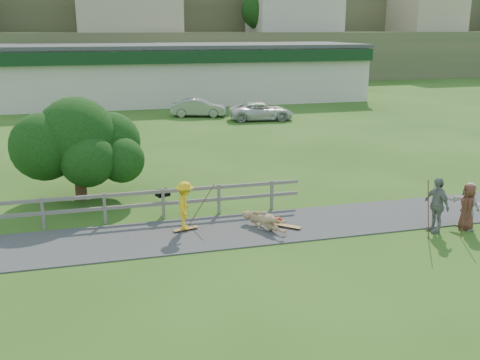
{
  "coord_description": "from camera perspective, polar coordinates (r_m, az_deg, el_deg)",
  "views": [
    {
      "loc": [
        -3.96,
        -14.58,
        6.47
      ],
      "look_at": [
        0.44,
        2.0,
        1.59
      ],
      "focal_mm": 40.0,
      "sensor_mm": 36.0,
      "label": 1
    }
  ],
  "objects": [
    {
      "name": "pole_rider",
      "position": [
        18.04,
        -4.18,
        -2.33
      ],
      "size": [
        0.03,
        0.03,
        1.7
      ],
      "primitive_type": "cylinder",
      "color": "#553122",
      "rests_on": "ground"
    },
    {
      "name": "helmet",
      "position": [
        18.35,
        4.06,
        -4.36
      ],
      "size": [
        0.28,
        0.28,
        0.28
      ],
      "primitive_type": "sphere",
      "color": "red",
      "rests_on": "ground"
    },
    {
      "name": "tree",
      "position": [
        21.53,
        -16.84,
        2.04
      ],
      "size": [
        4.86,
        4.86,
        3.15
      ],
      "primitive_type": null,
      "color": "black",
      "rests_on": "ground"
    },
    {
      "name": "ground",
      "position": [
        16.44,
        0.31,
        -7.31
      ],
      "size": [
        260.0,
        260.0,
        0.0
      ],
      "primitive_type": "plane",
      "color": "#2A5017",
      "rests_on": "ground"
    },
    {
      "name": "pole_spec_right",
      "position": [
        18.35,
        22.83,
        -3.18
      ],
      "size": [
        0.03,
        0.03,
        1.75
      ],
      "primitive_type": "cylinder",
      "color": "#553122",
      "rests_on": "ground"
    },
    {
      "name": "path",
      "position": [
        17.78,
        -0.96,
        -5.41
      ],
      "size": [
        34.0,
        3.0,
        0.04
      ],
      "primitive_type": "cube",
      "color": "#313134",
      "rests_on": "ground"
    },
    {
      "name": "bbq",
      "position": [
        19.29,
        -8.21,
        -2.39
      ],
      "size": [
        0.53,
        0.47,
        0.96
      ],
      "primitive_type": null,
      "rotation": [
        0.0,
        0.0,
        0.37
      ],
      "color": "black",
      "rests_on": "ground"
    },
    {
      "name": "skater_rider",
      "position": [
        17.58,
        -5.86,
        -3.03
      ],
      "size": [
        0.78,
        1.13,
        1.6
      ],
      "primitive_type": "imported",
      "rotation": [
        0.0,
        0.0,
        1.38
      ],
      "color": "yellow",
      "rests_on": "ground"
    },
    {
      "name": "skater_fallen",
      "position": [
        17.8,
        2.6,
        -4.34
      ],
      "size": [
        1.78,
        1.25,
        0.66
      ],
      "primitive_type": "imported",
      "rotation": [
        0.0,
        0.0,
        0.51
      ],
      "color": "tan",
      "rests_on": "ground"
    },
    {
      "name": "car_white",
      "position": [
        39.28,
        2.29,
        7.34
      ],
      "size": [
        4.84,
        2.61,
        1.29
      ],
      "primitive_type": "imported",
      "rotation": [
        0.0,
        0.0,
        1.47
      ],
      "color": "silver",
      "rests_on": "ground"
    },
    {
      "name": "spectator_d",
      "position": [
        19.32,
        23.12,
        -2.53
      ],
      "size": [
        0.69,
        1.53,
        1.59
      ],
      "primitive_type": "imported",
      "rotation": [
        0.0,
        0.0,
        4.87
      ],
      "color": "silver",
      "rests_on": "ground"
    },
    {
      "name": "fence",
      "position": [
        18.8,
        -16.15,
        -2.58
      ],
      "size": [
        15.05,
        0.1,
        1.1
      ],
      "color": "#615C55",
      "rests_on": "ground"
    },
    {
      "name": "longboard_fallen",
      "position": [
        18.05,
        5.12,
        -5.03
      ],
      "size": [
        0.81,
        0.76,
        0.1
      ],
      "primitive_type": null,
      "rotation": [
        0.0,
        0.0,
        -0.73
      ],
      "color": "olive",
      "rests_on": "ground"
    },
    {
      "name": "strip_mall",
      "position": [
        50.31,
        -5.83,
        11.36
      ],
      "size": [
        32.5,
        10.75,
        5.1
      ],
      "color": "beige",
      "rests_on": "ground"
    },
    {
      "name": "pole_spec_left",
      "position": [
        17.84,
        19.45,
        -2.99
      ],
      "size": [
        0.03,
        0.03,
        1.96
      ],
      "primitive_type": "cylinder",
      "color": "#553122",
      "rests_on": "ground"
    },
    {
      "name": "longboard_rider",
      "position": [
        17.84,
        -5.79,
        -5.32
      ],
      "size": [
        0.87,
        0.41,
        0.09
      ],
      "primitive_type": null,
      "rotation": [
        0.0,
        0.0,
        0.26
      ],
      "color": "olive",
      "rests_on": "ground"
    },
    {
      "name": "spectator_c",
      "position": [
        19.25,
        23.12,
        -2.63
      ],
      "size": [
        0.77,
        0.9,
        1.57
      ],
      "primitive_type": "imported",
      "rotation": [
        0.0,
        0.0,
        4.3
      ],
      "color": "brown",
      "rests_on": "ground"
    },
    {
      "name": "spectator_b",
      "position": [
        18.61,
        20.23,
        -2.48
      ],
      "size": [
        0.54,
        1.12,
        1.85
      ],
      "primitive_type": "imported",
      "rotation": [
        0.0,
        0.0,
        4.8
      ],
      "color": "gray",
      "rests_on": "ground"
    },
    {
      "name": "car_silver",
      "position": [
        40.99,
        -4.44,
        7.7
      ],
      "size": [
        4.33,
        2.5,
        1.35
      ],
      "primitive_type": "imported",
      "rotation": [
        0.0,
        0.0,
        1.29
      ],
      "color": "gray",
      "rests_on": "ground"
    }
  ]
}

